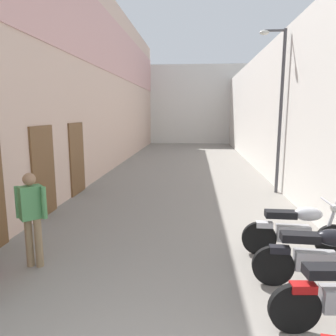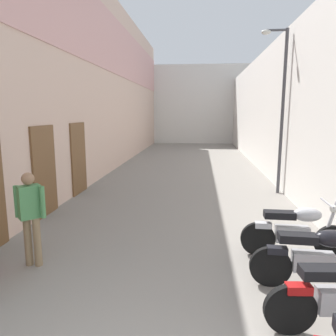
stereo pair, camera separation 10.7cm
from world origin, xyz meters
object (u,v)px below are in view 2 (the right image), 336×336
at_px(motorcycle_third, 318,257).
at_px(pedestrian_mid_alley, 30,212).
at_px(street_lamp, 280,101).
at_px(motorcycle_fourth, 296,230).

height_order(motorcycle_third, pedestrian_mid_alley, pedestrian_mid_alley).
bearing_deg(street_lamp, motorcycle_third, -97.07).
distance_m(motorcycle_third, motorcycle_fourth, 1.05).
height_order(motorcycle_third, street_lamp, street_lamp).
relative_size(motorcycle_third, pedestrian_mid_alley, 1.18).
height_order(pedestrian_mid_alley, street_lamp, street_lamp).
xyz_separation_m(motorcycle_third, street_lamp, (0.70, 5.67, 2.36)).
xyz_separation_m(motorcycle_third, motorcycle_fourth, (0.00, 1.05, 0.00)).
relative_size(pedestrian_mid_alley, street_lamp, 0.32).
relative_size(motorcycle_third, motorcycle_fourth, 1.00).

